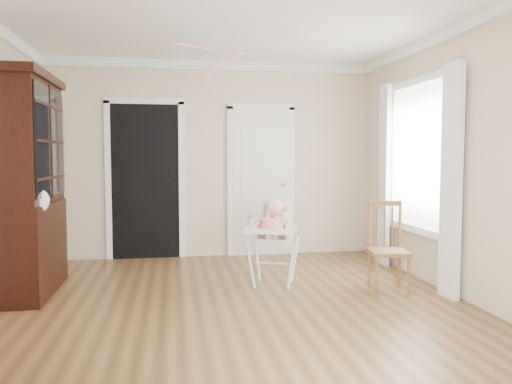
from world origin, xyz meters
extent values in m
plane|color=#53391C|center=(0.00, 0.00, 0.00)|extent=(5.00, 5.00, 0.00)
plane|color=white|center=(0.00, 0.00, 2.70)|extent=(5.00, 5.00, 0.00)
plane|color=beige|center=(0.00, 2.50, 1.35)|extent=(4.50, 0.00, 4.50)
plane|color=beige|center=(2.25, 0.00, 1.35)|extent=(0.00, 5.00, 5.00)
cube|color=black|center=(-0.90, 2.48, 1.05)|extent=(0.90, 0.03, 2.10)
cube|color=white|center=(-1.39, 2.48, 1.05)|extent=(0.08, 0.05, 2.18)
cube|color=white|center=(-0.41, 2.48, 1.05)|extent=(0.08, 0.05, 2.18)
cube|color=white|center=(-0.90, 2.48, 2.14)|extent=(1.06, 0.05, 0.08)
cube|color=white|center=(0.70, 2.48, 1.02)|extent=(0.80, 0.05, 2.05)
cube|color=white|center=(0.26, 2.48, 1.02)|extent=(0.08, 0.05, 2.13)
cube|color=white|center=(1.14, 2.48, 1.02)|extent=(0.08, 0.05, 2.13)
sphere|color=gold|center=(1.02, 2.44, 1.00)|extent=(0.06, 0.06, 0.06)
cube|color=white|center=(2.23, 0.80, 1.40)|extent=(0.02, 1.20, 1.60)
cube|color=white|center=(2.21, 0.80, 2.24)|extent=(0.06, 1.36, 0.08)
cube|color=white|center=(2.15, 0.02, 1.15)|extent=(0.08, 0.28, 2.30)
cube|color=white|center=(2.15, 1.58, 1.15)|extent=(0.08, 0.28, 2.30)
cylinder|color=white|center=(0.27, 0.66, 0.24)|extent=(0.13, 0.09, 0.53)
cylinder|color=white|center=(0.67, 0.51, 0.24)|extent=(0.08, 0.13, 0.53)
cylinder|color=white|center=(0.40, 1.02, 0.24)|extent=(0.08, 0.13, 0.53)
cylinder|color=white|center=(0.80, 0.88, 0.24)|extent=(0.13, 0.09, 0.53)
cylinder|color=white|center=(0.52, 0.73, 0.25)|extent=(0.39, 0.16, 0.02)
cube|color=white|center=(0.53, 0.77, 0.49)|extent=(0.43, 0.41, 0.07)
cube|color=white|center=(0.38, 0.82, 0.59)|extent=(0.14, 0.30, 0.16)
cube|color=white|center=(0.69, 0.71, 0.59)|extent=(0.14, 0.30, 0.16)
cube|color=white|center=(0.59, 0.91, 0.70)|extent=(0.34, 0.16, 0.39)
cube|color=white|center=(0.46, 0.57, 0.63)|extent=(0.59, 0.50, 0.03)
cube|color=white|center=(0.40, 0.41, 0.64)|extent=(0.48, 0.19, 0.04)
ellipsoid|color=beige|center=(0.54, 0.79, 0.63)|extent=(0.25, 0.23, 0.26)
sphere|color=beige|center=(0.54, 0.79, 0.84)|extent=(0.23, 0.23, 0.18)
sphere|color=red|center=(0.53, 0.74, 0.68)|extent=(0.13, 0.13, 0.13)
sphere|color=red|center=(0.50, 0.73, 0.80)|extent=(0.07, 0.07, 0.07)
sphere|color=red|center=(0.65, 0.68, 0.84)|extent=(0.06, 0.06, 0.06)
cylinder|color=silver|center=(0.44, 0.54, 0.64)|extent=(0.25, 0.25, 0.01)
cylinder|color=#EA293F|center=(0.44, 0.54, 0.70)|extent=(0.19, 0.19, 0.11)
cylinder|color=#F2E08C|center=(0.45, 0.52, 0.75)|extent=(0.09, 0.09, 0.02)
cylinder|color=#FA99C0|center=(0.29, 0.75, 0.69)|extent=(0.06, 0.06, 0.10)
cylinder|color=#8B67B4|center=(0.29, 0.75, 0.75)|extent=(0.07, 0.07, 0.03)
cone|color=#8B67B4|center=(0.29, 0.75, 0.79)|extent=(0.02, 0.02, 0.04)
cube|color=black|center=(-1.99, 0.86, 0.46)|extent=(0.51, 1.23, 0.92)
cube|color=black|center=(-1.99, 0.86, 1.54)|extent=(0.47, 1.23, 1.23)
cube|color=black|center=(-1.74, 0.55, 1.54)|extent=(0.02, 0.53, 1.08)
cube|color=black|center=(-1.74, 1.17, 1.54)|extent=(0.02, 0.53, 1.08)
cube|color=black|center=(-1.99, 0.86, 2.18)|extent=(0.55, 1.31, 0.08)
ellipsoid|color=white|center=(-1.78, 0.50, 0.97)|extent=(0.21, 0.16, 0.23)
cube|color=brown|center=(1.66, 0.34, 0.40)|extent=(0.43, 0.43, 0.04)
cylinder|color=brown|center=(1.47, 0.21, 0.20)|extent=(0.03, 0.03, 0.40)
cylinder|color=brown|center=(1.79, 0.15, 0.20)|extent=(0.03, 0.03, 0.40)
cylinder|color=brown|center=(1.53, 0.52, 0.20)|extent=(0.03, 0.03, 0.40)
cylinder|color=brown|center=(1.85, 0.47, 0.20)|extent=(0.03, 0.03, 0.40)
cylinder|color=brown|center=(1.53, 0.53, 0.66)|extent=(0.03, 0.03, 0.52)
cylinder|color=brown|center=(1.85, 0.48, 0.66)|extent=(0.03, 0.03, 0.52)
cube|color=brown|center=(1.69, 0.51, 0.90)|extent=(0.34, 0.09, 0.05)
camera|label=1|loc=(-0.52, -4.45, 1.38)|focal=35.00mm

